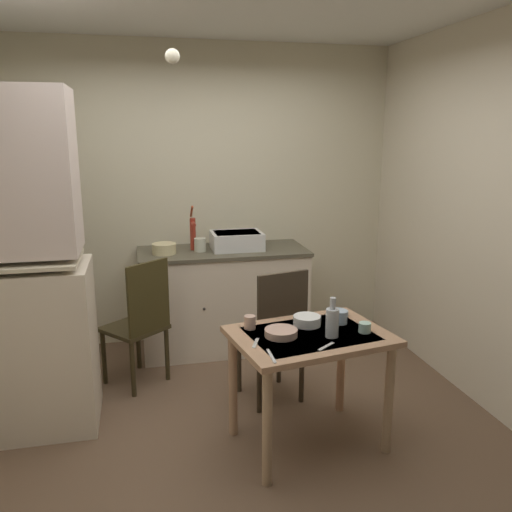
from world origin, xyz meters
The scene contains 23 objects.
ground_plane centered at (0.00, 0.00, 0.00)m, with size 4.60×4.60×0.00m, color brown.
wall_back centered at (0.00, 1.78, 1.34)m, with size 3.70×0.10×2.68m, color beige.
wall_right centered at (1.85, 0.00, 1.34)m, with size 0.10×3.56×2.68m, color beige.
hutch_cabinet centered at (-1.31, 0.42, 1.02)m, with size 0.94×0.57×2.17m.
counter_cabinet centered at (0.19, 1.41, 0.45)m, with size 1.46×0.64×0.91m.
sink_basin centered at (0.31, 1.41, 0.99)m, with size 0.44×0.34×0.15m.
hand_pump centered at (-0.07, 1.46, 1.08)m, with size 0.05×0.27×0.39m.
mixing_bowl_counter centered at (-0.32, 1.36, 0.95)m, with size 0.20×0.20×0.09m, color beige.
stoneware_crock centered at (-0.02, 1.39, 0.97)m, with size 0.10×0.10×0.12m, color beige.
dining_table centered at (0.45, -0.20, 0.61)m, with size 1.02×0.80×0.73m.
chair_far_side centered at (0.38, 0.36, 0.52)m, with size 0.48×0.48×0.99m.
chair_by_counter centered at (-0.55, 0.83, 0.52)m, with size 0.56×0.56×0.99m.
serving_bowl_wide centered at (0.27, -0.20, 0.76)m, with size 0.20×0.20×0.04m, color tan.
soup_bowl_small centered at (0.47, -0.06, 0.76)m, with size 0.17×0.17×0.06m, color white.
sauce_dish centered at (0.72, 0.06, 0.75)m, with size 0.14×0.14×0.03m, color #9EB2C6.
teacup_cream centered at (0.11, -0.04, 0.77)m, with size 0.07×0.07×0.08m, color tan.
teacup_mint centered at (0.78, -0.25, 0.76)m, with size 0.07×0.07×0.06m, color #ADD1C1.
mug_tall centered at (0.69, -0.08, 0.77)m, with size 0.09×0.09×0.08m, color #9EB2C6.
glass_bottle centered at (0.56, -0.28, 0.83)m, with size 0.08×0.08×0.24m.
table_knife centered at (0.14, -0.47, 0.74)m, with size 0.18×0.02×0.01m, color silver.
teaspoon_near_bowl centered at (0.10, -0.28, 0.74)m, with size 0.14×0.02×0.01m, color beige.
teaspoon_by_cup centered at (0.47, -0.41, 0.74)m, with size 0.14×0.02×0.01m, color beige.
pendant_bulb centered at (-0.30, 0.00, 2.30)m, with size 0.08×0.08×0.08m, color #F9EFCC.
Camera 1 is at (-0.51, -2.98, 1.91)m, focal length 36.58 mm.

